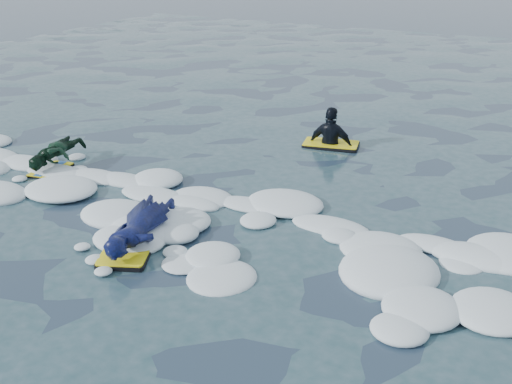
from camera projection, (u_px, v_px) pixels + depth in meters
ground at (141, 237)px, 9.27m from camera, size 120.00×120.00×0.00m
foam_band at (181, 211)px, 10.12m from camera, size 12.00×3.10×0.30m
prone_woman_unit at (138, 229)px, 8.97m from camera, size 1.10×1.92×0.47m
prone_child_unit at (57, 156)px, 11.77m from camera, size 0.73×1.33×0.50m
waiting_rider_unit at (331, 147)px, 13.07m from camera, size 1.22×0.84×1.67m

